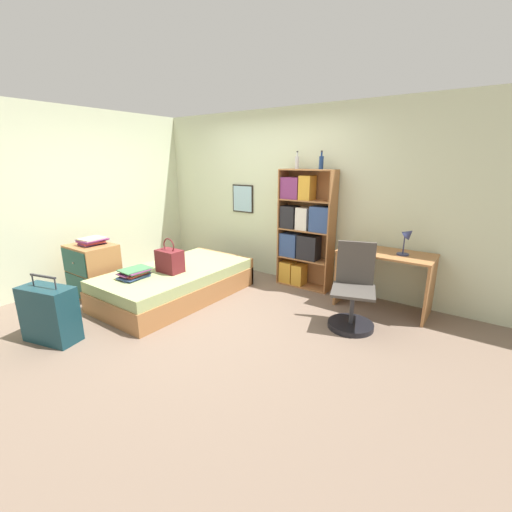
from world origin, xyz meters
name	(u,v)px	position (x,y,z in m)	size (l,w,h in m)	color
ground_plane	(210,308)	(0.00, 0.00, 0.00)	(14.00, 14.00, 0.00)	#756051
wall_back	(278,197)	(0.00, 1.62, 1.30)	(10.00, 0.09, 2.60)	beige
wall_left	(99,196)	(-2.30, 0.00, 1.30)	(0.06, 10.00, 2.60)	beige
bed	(177,283)	(-0.63, 0.02, 0.21)	(1.15, 2.08, 0.42)	#A36B3D
handbag	(170,261)	(-0.57, -0.12, 0.57)	(0.34, 0.22, 0.46)	maroon
book_stack_on_bed	(134,273)	(-0.74, -0.56, 0.48)	(0.31, 0.40, 0.12)	#334C84
suitcase	(50,314)	(-0.79, -1.58, 0.30)	(0.63, 0.41, 0.73)	#143842
dresser	(93,270)	(-1.63, -0.61, 0.36)	(0.63, 0.53, 0.73)	#A36B3D
magazine_pile_on_dresser	(92,241)	(-1.62, -0.58, 0.78)	(0.30, 0.36, 0.10)	#232328
bookcase	(302,230)	(0.55, 1.43, 0.86)	(0.82, 0.28, 1.73)	#A36B3D
bottle_green	(297,162)	(0.42, 1.46, 1.83)	(0.06, 0.06, 0.25)	#B7BCC1
bottle_brown	(321,162)	(0.80, 1.45, 1.83)	(0.06, 0.06, 0.25)	navy
desk	(385,270)	(1.82, 1.29, 0.52)	(1.12, 0.58, 0.75)	#A36B3D
desk_lamp	(408,237)	(2.04, 1.28, 0.97)	(0.19, 0.14, 0.35)	navy
desk_chair	(352,301)	(1.67, 0.59, 0.30)	(0.59, 0.59, 0.96)	black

